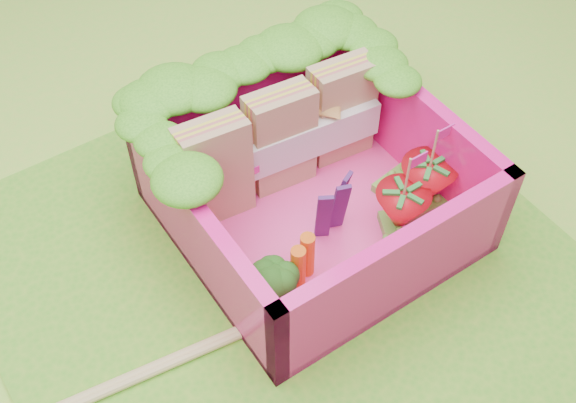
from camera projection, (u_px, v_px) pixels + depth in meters
The scene contains 13 objects.
ground at pixel (280, 272), 3.47m from camera, with size 14.00×14.00×0.00m, color #85D63C.
placemat at pixel (280, 270), 3.46m from camera, with size 2.60×2.60×0.03m, color #52AA26.
bento_floor at pixel (313, 217), 3.62m from camera, with size 1.30×1.30×0.05m, color #FF419C.
bento_box at pixel (314, 185), 3.42m from camera, with size 1.30×1.30×0.55m.
lettuce_ruffle at pixel (256, 74), 3.43m from camera, with size 1.43×0.83×0.11m.
sandwich_stack at pixel (281, 139), 3.53m from camera, with size 1.08×0.28×0.58m.
broccoli at pixel (270, 280), 3.14m from camera, with size 0.34×0.34×0.25m.
carrot_sticks at pixel (303, 262), 3.25m from camera, with size 0.15×0.11×0.27m.
purple_wedges at pixel (334, 207), 3.38m from camera, with size 0.19×0.10×0.38m.
strawberry_left at pixel (401, 211), 3.43m from camera, with size 0.26×0.26×0.50m.
strawberry_right at pixel (426, 185), 3.53m from camera, with size 0.27×0.27×0.51m.
snap_peas at pixel (407, 206), 3.60m from camera, with size 0.54×0.52×0.05m.
chopsticks at pixel (122, 382), 3.05m from camera, with size 2.32×0.36×0.04m.
Camera 1 is at (-1.06, -1.65, 2.89)m, focal length 45.00 mm.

